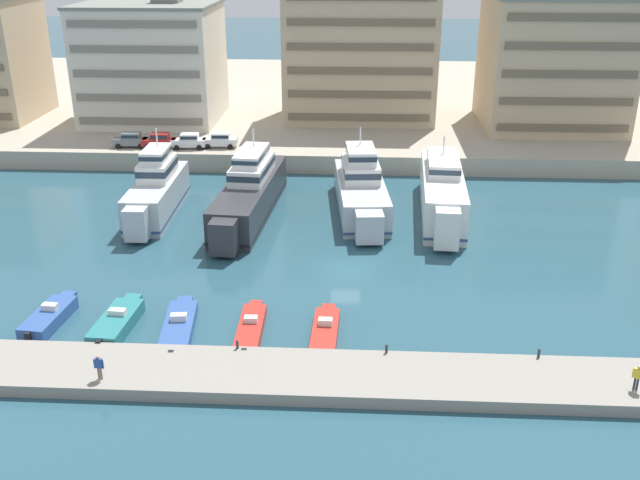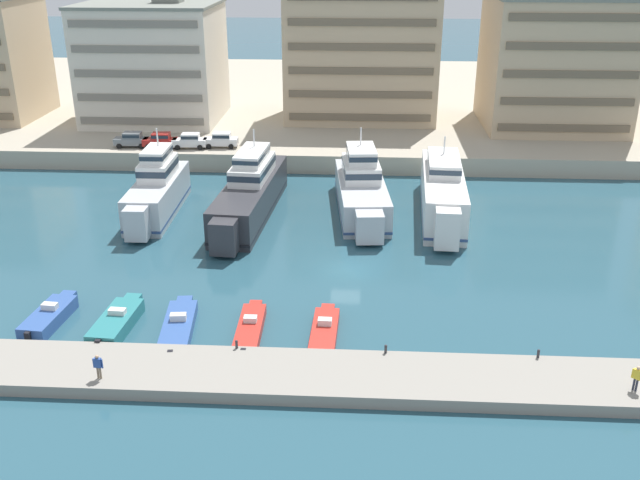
{
  "view_description": "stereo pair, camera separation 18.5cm",
  "coord_description": "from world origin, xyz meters",
  "px_view_note": "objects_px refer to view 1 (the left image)",
  "views": [
    {
      "loc": [
        0.77,
        -54.11,
        25.89
      ],
      "look_at": [
        -2.21,
        0.51,
        2.5
      ],
      "focal_mm": 40.0,
      "sensor_mm": 36.0,
      "label": 1
    },
    {
      "loc": [
        0.96,
        -54.1,
        25.89
      ],
      "look_at": [
        -2.21,
        0.51,
        2.5
      ],
      "focal_mm": 40.0,
      "sensor_mm": 36.0,
      "label": 2
    }
  ],
  "objects_px": {
    "yacht_silver_far_left": "(156,191)",
    "motorboat_red_center_left": "(251,328)",
    "pedestrian_near_edge": "(99,365)",
    "yacht_charcoal_left": "(250,193)",
    "motorboat_red_center": "(325,331)",
    "yacht_silver_mid_left": "(361,189)",
    "car_white_center_left": "(220,139)",
    "car_white_mid_left": "(189,140)",
    "pedestrian_mid_deck": "(638,376)",
    "motorboat_blue_far_left": "(50,316)",
    "motorboat_blue_mid_left": "(179,327)",
    "motorboat_teal_left": "(117,322)",
    "car_red_left": "(160,140)",
    "yacht_white_center_left": "(442,192)",
    "car_grey_far_left": "(131,139)"
  },
  "relations": [
    {
      "from": "car_red_left",
      "to": "motorboat_blue_mid_left",
      "type": "bearing_deg",
      "value": -73.63
    },
    {
      "from": "motorboat_blue_far_left",
      "to": "motorboat_blue_mid_left",
      "type": "bearing_deg",
      "value": -4.72
    },
    {
      "from": "yacht_silver_mid_left",
      "to": "car_grey_far_left",
      "type": "distance_m",
      "value": 31.51
    },
    {
      "from": "yacht_silver_far_left",
      "to": "motorboat_red_center_left",
      "type": "height_order",
      "value": "yacht_silver_far_left"
    },
    {
      "from": "yacht_silver_far_left",
      "to": "car_white_center_left",
      "type": "relative_size",
      "value": 3.86
    },
    {
      "from": "yacht_charcoal_left",
      "to": "car_white_center_left",
      "type": "bearing_deg",
      "value": 109.74
    },
    {
      "from": "yacht_silver_far_left",
      "to": "car_grey_far_left",
      "type": "xyz_separation_m",
      "value": [
        -7.49,
        16.46,
        0.8
      ]
    },
    {
      "from": "yacht_silver_far_left",
      "to": "pedestrian_mid_deck",
      "type": "bearing_deg",
      "value": -38.73
    },
    {
      "from": "yacht_silver_far_left",
      "to": "car_white_mid_left",
      "type": "xyz_separation_m",
      "value": [
        -0.32,
        16.28,
        0.8
      ]
    },
    {
      "from": "motorboat_teal_left",
      "to": "yacht_silver_mid_left",
      "type": "bearing_deg",
      "value": 55.05
    },
    {
      "from": "yacht_white_center_left",
      "to": "car_red_left",
      "type": "xyz_separation_m",
      "value": [
        -32.54,
        14.84,
        0.84
      ]
    },
    {
      "from": "car_red_left",
      "to": "car_white_mid_left",
      "type": "relative_size",
      "value": 1.0
    },
    {
      "from": "yacht_silver_far_left",
      "to": "car_red_left",
      "type": "xyz_separation_m",
      "value": [
        -3.94,
        16.38,
        0.8
      ]
    },
    {
      "from": "car_white_mid_left",
      "to": "yacht_charcoal_left",
      "type": "bearing_deg",
      "value": -58.93
    },
    {
      "from": "motorboat_red_center_left",
      "to": "car_red_left",
      "type": "relative_size",
      "value": 1.74
    },
    {
      "from": "yacht_white_center_left",
      "to": "pedestrian_mid_deck",
      "type": "bearing_deg",
      "value": -74.95
    },
    {
      "from": "yacht_white_center_left",
      "to": "motorboat_red_center_left",
      "type": "height_order",
      "value": "yacht_white_center_left"
    },
    {
      "from": "car_red_left",
      "to": "car_white_mid_left",
      "type": "xyz_separation_m",
      "value": [
        3.62,
        -0.1,
        0.0
      ]
    },
    {
      "from": "motorboat_blue_mid_left",
      "to": "pedestrian_near_edge",
      "type": "bearing_deg",
      "value": -113.33
    },
    {
      "from": "motorboat_teal_left",
      "to": "pedestrian_mid_deck",
      "type": "height_order",
      "value": "pedestrian_mid_deck"
    },
    {
      "from": "pedestrian_mid_deck",
      "to": "motorboat_blue_mid_left",
      "type": "bearing_deg",
      "value": 167.4
    },
    {
      "from": "car_red_left",
      "to": "car_white_center_left",
      "type": "distance_m",
      "value": 7.33
    },
    {
      "from": "car_grey_far_left",
      "to": "car_red_left",
      "type": "distance_m",
      "value": 3.55
    },
    {
      "from": "motorboat_red_center",
      "to": "car_grey_far_left",
      "type": "relative_size",
      "value": 1.66
    },
    {
      "from": "car_white_mid_left",
      "to": "car_white_center_left",
      "type": "distance_m",
      "value": 3.74
    },
    {
      "from": "yacht_white_center_left",
      "to": "car_red_left",
      "type": "height_order",
      "value": "yacht_white_center_left"
    },
    {
      "from": "yacht_charcoal_left",
      "to": "motorboat_teal_left",
      "type": "height_order",
      "value": "yacht_charcoal_left"
    },
    {
      "from": "motorboat_blue_mid_left",
      "to": "car_white_mid_left",
      "type": "bearing_deg",
      "value": 101.44
    },
    {
      "from": "car_white_mid_left",
      "to": "car_white_center_left",
      "type": "height_order",
      "value": "same"
    },
    {
      "from": "car_white_mid_left",
      "to": "pedestrian_near_edge",
      "type": "height_order",
      "value": "car_white_mid_left"
    },
    {
      "from": "pedestrian_near_edge",
      "to": "motorboat_red_center_left",
      "type": "bearing_deg",
      "value": 41.77
    },
    {
      "from": "car_grey_far_left",
      "to": "yacht_white_center_left",
      "type": "bearing_deg",
      "value": -22.47
    },
    {
      "from": "car_white_center_left",
      "to": "motorboat_blue_mid_left",
      "type": "bearing_deg",
      "value": -83.89
    },
    {
      "from": "motorboat_red_center",
      "to": "car_white_center_left",
      "type": "xyz_separation_m",
      "value": [
        -14.66,
        39.9,
        2.81
      ]
    },
    {
      "from": "yacht_silver_far_left",
      "to": "pedestrian_mid_deck",
      "type": "distance_m",
      "value": 47.41
    },
    {
      "from": "yacht_silver_mid_left",
      "to": "car_white_center_left",
      "type": "xyz_separation_m",
      "value": [
        -17.11,
        14.93,
        0.93
      ]
    },
    {
      "from": "pedestrian_mid_deck",
      "to": "yacht_white_center_left",
      "type": "bearing_deg",
      "value": 105.05
    },
    {
      "from": "motorboat_teal_left",
      "to": "pedestrian_mid_deck",
      "type": "relative_size",
      "value": 4.24
    },
    {
      "from": "motorboat_red_center_left",
      "to": "motorboat_teal_left",
      "type": "bearing_deg",
      "value": 179.01
    },
    {
      "from": "motorboat_blue_far_left",
      "to": "motorboat_red_center",
      "type": "relative_size",
      "value": 0.95
    },
    {
      "from": "yacht_silver_mid_left",
      "to": "pedestrian_mid_deck",
      "type": "bearing_deg",
      "value": -62.46
    },
    {
      "from": "yacht_white_center_left",
      "to": "motorboat_teal_left",
      "type": "xyz_separation_m",
      "value": [
        -25.44,
        -24.34,
        -1.82
      ]
    },
    {
      "from": "yacht_silver_far_left",
      "to": "yacht_silver_mid_left",
      "type": "bearing_deg",
      "value": 5.56
    },
    {
      "from": "car_red_left",
      "to": "car_white_mid_left",
      "type": "height_order",
      "value": "same"
    },
    {
      "from": "pedestrian_near_edge",
      "to": "yacht_white_center_left",
      "type": "bearing_deg",
      "value": 52.93
    },
    {
      "from": "yacht_charcoal_left",
      "to": "motorboat_red_center",
      "type": "distance_m",
      "value": 24.84
    },
    {
      "from": "car_red_left",
      "to": "car_white_center_left",
      "type": "height_order",
      "value": "same"
    },
    {
      "from": "car_white_mid_left",
      "to": "motorboat_teal_left",
      "type": "bearing_deg",
      "value": -84.92
    },
    {
      "from": "yacht_silver_mid_left",
      "to": "motorboat_red_center",
      "type": "height_order",
      "value": "yacht_silver_mid_left"
    },
    {
      "from": "yacht_white_center_left",
      "to": "motorboat_red_center_left",
      "type": "xyz_separation_m",
      "value": [
        -15.84,
        -24.5,
        -1.95
      ]
    }
  ]
}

